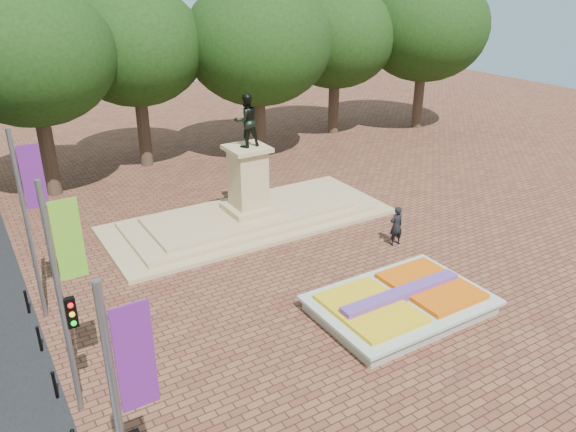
% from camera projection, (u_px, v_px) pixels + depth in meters
% --- Properties ---
extents(ground, '(90.00, 90.00, 0.00)m').
position_uv_depth(ground, '(345.00, 294.00, 21.78)').
color(ground, brown).
rests_on(ground, ground).
extents(flower_bed, '(6.30, 4.30, 0.91)m').
position_uv_depth(flower_bed, '(401.00, 303.00, 20.55)').
color(flower_bed, gray).
rests_on(flower_bed, ground).
extents(monument, '(14.00, 6.00, 6.40)m').
position_uv_depth(monument, '(249.00, 205.00, 27.66)').
color(monument, tan).
rests_on(monument, ground).
extents(tree_row_back, '(44.80, 8.80, 10.43)m').
position_uv_depth(tree_row_back, '(204.00, 56.00, 34.24)').
color(tree_row_back, '#33251C').
rests_on(tree_row_back, ground).
extents(banner_poles, '(0.88, 11.17, 7.00)m').
position_uv_depth(banner_poles, '(67.00, 297.00, 14.39)').
color(banner_poles, slate).
rests_on(banner_poles, ground).
extents(bollard_row, '(0.12, 13.12, 0.98)m').
position_uv_depth(bollard_row, '(64.00, 412.00, 15.30)').
color(bollard_row, black).
rests_on(bollard_row, ground).
extents(pedestrian, '(0.72, 0.51, 1.87)m').
position_uv_depth(pedestrian, '(396.00, 226.00, 25.35)').
color(pedestrian, black).
rests_on(pedestrian, ground).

